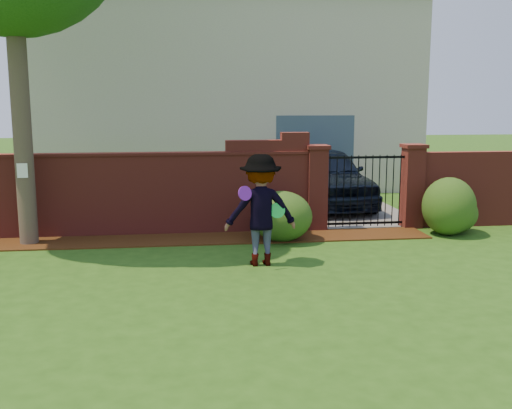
{
  "coord_description": "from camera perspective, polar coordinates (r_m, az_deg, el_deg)",
  "views": [
    {
      "loc": [
        -0.58,
        -8.8,
        2.82
      ],
      "look_at": [
        0.72,
        1.4,
        1.05
      ],
      "focal_mm": 42.14,
      "sensor_mm": 36.0,
      "label": 1
    }
  ],
  "objects": [
    {
      "name": "iron_gate",
      "position": [
        13.58,
        10.29,
        1.29
      ],
      "size": [
        1.78,
        0.03,
        1.6
      ],
      "color": "black",
      "rests_on": "ground"
    },
    {
      "name": "frisbee_purple",
      "position": [
        9.92,
        -1.06,
        1.07
      ],
      "size": [
        0.25,
        0.17,
        0.25
      ],
      "primitive_type": "cylinder",
      "rotation": [
        1.36,
        0.0,
        0.42
      ],
      "color": "purple",
      "rests_on": "man"
    },
    {
      "name": "shrub_left",
      "position": [
        12.22,
        2.44,
        -1.12
      ],
      "size": [
        1.25,
        1.25,
        1.03
      ],
      "primitive_type": "ellipsoid",
      "color": "#1E4615",
      "rests_on": "ground"
    },
    {
      "name": "mulch_bed",
      "position": [
        12.46,
        -8.81,
        -3.35
      ],
      "size": [
        11.1,
        1.08,
        0.03
      ],
      "primitive_type": "cube",
      "color": "#351B09",
      "rests_on": "ground"
    },
    {
      "name": "driveway",
      "position": [
        17.51,
        6.28,
        0.47
      ],
      "size": [
        3.2,
        8.0,
        0.01
      ],
      "primitive_type": "cube",
      "color": "slate",
      "rests_on": "ground"
    },
    {
      "name": "shrub_middle",
      "position": [
        13.38,
        17.84,
        -0.16
      ],
      "size": [
        1.13,
        1.13,
        1.24
      ],
      "primitive_type": "ellipsoid",
      "color": "#1E4615",
      "rests_on": "ground"
    },
    {
      "name": "house",
      "position": [
        20.85,
        -2.98,
        10.71
      ],
      "size": [
        12.4,
        6.4,
        6.3
      ],
      "color": "beige",
      "rests_on": "ground"
    },
    {
      "name": "frisbee_green",
      "position": [
        10.27,
        2.04,
        -0.55
      ],
      "size": [
        0.27,
        0.06,
        0.27
      ],
      "primitive_type": "cylinder",
      "rotation": [
        1.43,
        0.0,
        -0.01
      ],
      "color": "green",
      "rests_on": "man"
    },
    {
      "name": "shrub_right",
      "position": [
        13.68,
        18.33,
        -0.78
      ],
      "size": [
        0.97,
        0.97,
        0.87
      ],
      "primitive_type": "ellipsoid",
      "color": "#1E4615",
      "rests_on": "ground"
    },
    {
      "name": "ground",
      "position": [
        9.26,
        -3.36,
        -8.02
      ],
      "size": [
        80.0,
        80.0,
        0.01
      ],
      "primitive_type": "cube",
      "color": "#264F13",
      "rests_on": "ground"
    },
    {
      "name": "paper_notice",
      "position": [
        12.45,
        -21.3,
        3.02
      ],
      "size": [
        0.2,
        0.01,
        0.28
      ],
      "primitive_type": "cube",
      "color": "white",
      "rests_on": "tree"
    },
    {
      "name": "car",
      "position": [
        16.21,
        6.67,
        2.59
      ],
      "size": [
        2.25,
        4.88,
        1.62
      ],
      "primitive_type": "imported",
      "rotation": [
        0.0,
        0.0,
        0.07
      ],
      "color": "black",
      "rests_on": "ground"
    },
    {
      "name": "brick_wall",
      "position": [
        13.01,
        -13.51,
        1.14
      ],
      "size": [
        8.7,
        0.31,
        2.16
      ],
      "color": "maroon",
      "rests_on": "ground"
    },
    {
      "name": "man",
      "position": [
        10.33,
        0.44,
        -0.57
      ],
      "size": [
        1.27,
        0.76,
        1.93
      ],
      "primitive_type": "imported",
      "rotation": [
        0.0,
        0.0,
        3.17
      ],
      "color": "gray",
      "rests_on": "ground"
    },
    {
      "name": "pillar_right",
      "position": [
        13.93,
        14.63,
        1.77
      ],
      "size": [
        0.5,
        0.5,
        1.88
      ],
      "color": "maroon",
      "rests_on": "ground"
    },
    {
      "name": "brick_wall_return",
      "position": [
        14.81,
        21.81,
        1.43
      ],
      "size": [
        4.0,
        0.25,
        1.7
      ],
      "primitive_type": "cube",
      "color": "maroon",
      "rests_on": "ground"
    },
    {
      "name": "pillar_left",
      "position": [
        13.27,
        5.77,
        1.65
      ],
      "size": [
        0.5,
        0.5,
        1.88
      ],
      "color": "maroon",
      "rests_on": "ground"
    }
  ]
}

